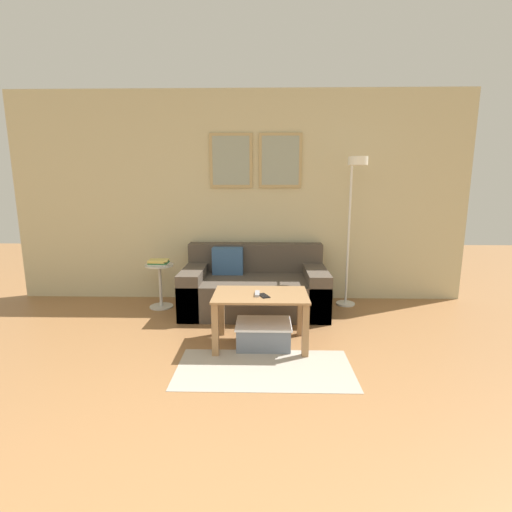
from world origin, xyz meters
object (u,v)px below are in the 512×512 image
Objects in this scene: coffee_table at (261,305)px; book_stack at (159,262)px; remote_control at (257,294)px; cell_phone at (264,296)px; storage_bin at (263,334)px; floor_lamp at (354,202)px; couch at (254,288)px; side_table at (160,282)px.

book_stack is (-1.20, 1.01, 0.17)m from coffee_table.
remote_control is at bearing -41.60° from book_stack.
cell_phone is at bearing -41.28° from book_stack.
coffee_table is 1.70× the size of storage_bin.
storage_bin is at bearing -133.97° from floor_lamp.
book_stack is at bearing -179.98° from floor_lamp.
book_stack is 1.70× the size of cell_phone.
couch is 1.08m from cell_phone.
book_stack reaches higher than coffee_table.
coffee_table is 0.13m from cell_phone.
remote_control reaches higher than coffee_table.
side_table is at bearing 114.58° from cell_phone.
floor_lamp is 1.67m from remote_control.
remote_control is at bearing 122.05° from cell_phone.
book_stack is (-0.00, -0.02, 0.24)m from side_table.
book_stack is at bearing 115.13° from cell_phone.
floor_lamp is 1.66m from cell_phone.
floor_lamp is (1.11, 0.03, 0.99)m from couch.
coffee_table is 1.58m from book_stack.
cell_phone reaches higher than storage_bin.
book_stack is 1.57m from remote_control.
couch is 3.28× the size of storage_bin.
coffee_table is 1.58m from side_table.
book_stack reaches higher than cell_phone.
side_table is 3.72× the size of cell_phone.
book_stack is (-1.12, 0.03, 0.29)m from couch.
side_table is at bearing 139.26° from storage_bin.
remote_control is at bearing -135.47° from floor_lamp.
side_table is (-1.22, 1.05, 0.20)m from storage_bin.
remote_control is at bearing -133.93° from coffee_table.
cell_phone is (0.00, -0.04, 0.37)m from storage_bin.
cell_phone is (0.11, -1.05, 0.23)m from couch.
storage_bin is at bearing -83.77° from couch.
couch is 1.93× the size of coffee_table.
side_table reaches higher than coffee_table.
floor_lamp is (1.03, 1.01, 0.88)m from coffee_table.
floor_lamp reaches higher than couch.
storage_bin is (0.03, -0.03, -0.27)m from coffee_table.
side_table is at bearing 138.67° from remote_control.
cell_phone is at bearing -33.52° from remote_control.
coffee_table reaches higher than storage_bin.
floor_lamp is at bearing -0.47° from side_table.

